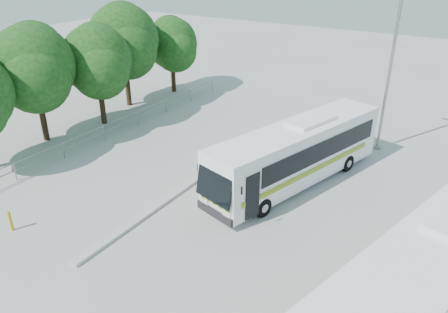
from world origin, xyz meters
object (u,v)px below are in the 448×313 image
Objects in this scene: tree_far_b at (34,66)px; coach_adjacent at (437,274)px; coach_main at (297,153)px; lamppost at (390,68)px; tree_far_c at (97,60)px; tree_far_e at (172,43)px; bollard at (11,221)px; tree_far_d at (124,40)px.

tree_far_b is 0.57× the size of coach_adjacent.
lamppost is (2.42, 6.37, 3.15)m from coach_main.
tree_far_c reaches higher than tree_far_e.
tree_far_c reaches higher than coach_adjacent.
coach_adjacent is 13.63m from lamppost.
lamppost is at bearing 28.53° from tree_far_b.
bollard is at bearing -120.96° from lamppost.
tree_far_e is 17.30m from lamppost.
bollard is (-10.72, -16.46, -4.34)m from lamppost.
coach_adjacent is at bearing -34.54° from tree_far_e.
lamppost reaches higher than bollard.
coach_main is at bearing 50.57° from bollard.
coach_adjacent is 16.05m from bollard.
lamppost is at bearing 18.65° from tree_far_c.
tree_far_c is at bearing 118.28° from bollard.
tree_far_c is 0.75× the size of lamppost.
coach_main is 11.88× the size of bollard.
lamppost is (17.76, 1.89, -0.02)m from tree_far_d.
tree_far_d reaches higher than coach_adjacent.
tree_far_b reaches higher than bollard.
tree_far_e is (0.68, 4.50, -0.93)m from tree_far_d.
tree_far_d is at bearing 179.29° from coach_main.
tree_far_c is 3.93m from tree_far_d.
tree_far_d reaches higher than coach_main.
coach_main is at bearing -3.16° from tree_far_c.
tree_far_c is at bearing 77.09° from tree_far_b.
tree_far_e is 6.38× the size of bollard.
tree_far_c is 6.99× the size of bollard.
lamppost is at bearing 125.92° from coach_adjacent.
tree_far_b reaches higher than coach_adjacent.
lamppost is 20.12m from bollard.
tree_far_b is 7.50× the size of bollard.
tree_far_c is 17.49m from lamppost.
coach_main is 9.39m from coach_adjacent.
lamppost is (-4.76, 12.42, 2.99)m from coach_adjacent.
tree_far_b is 0.95× the size of tree_far_d.
tree_far_c is 8.22m from tree_far_e.
tree_far_d is 0.84× the size of lamppost.
coach_main is at bearing 11.71° from tree_far_b.
tree_far_e is 0.68× the size of lamppost.
tree_far_d is 16.29m from coach_main.
tree_far_b is at bearing -149.36° from lamppost.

